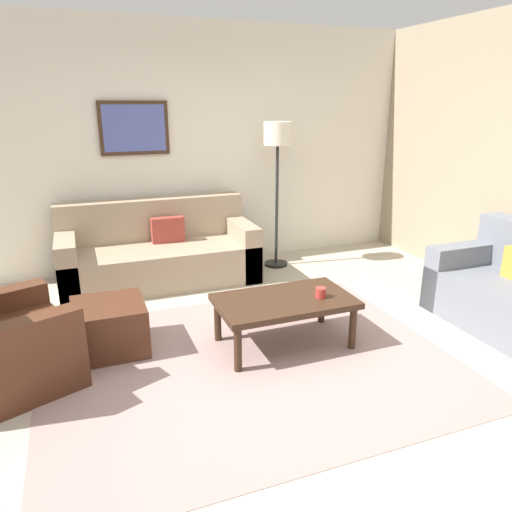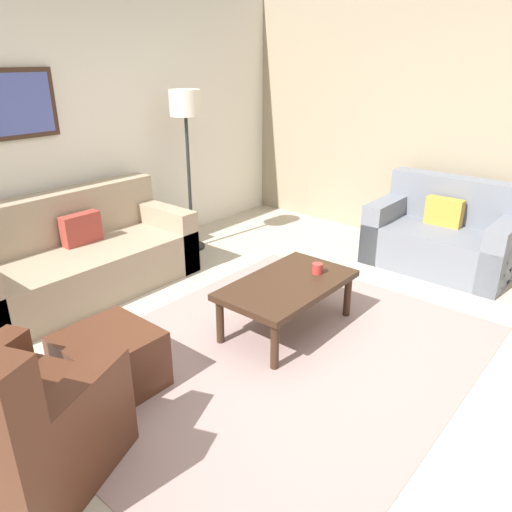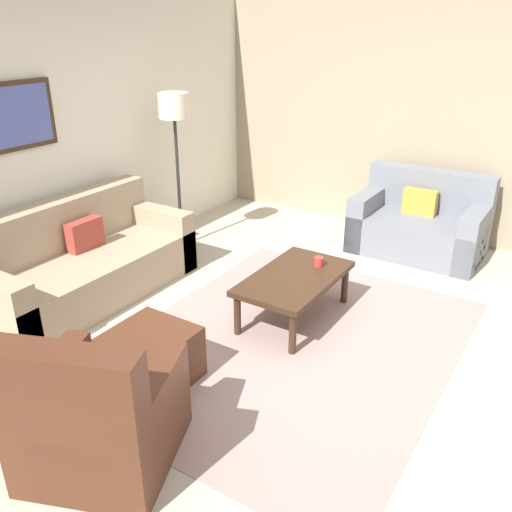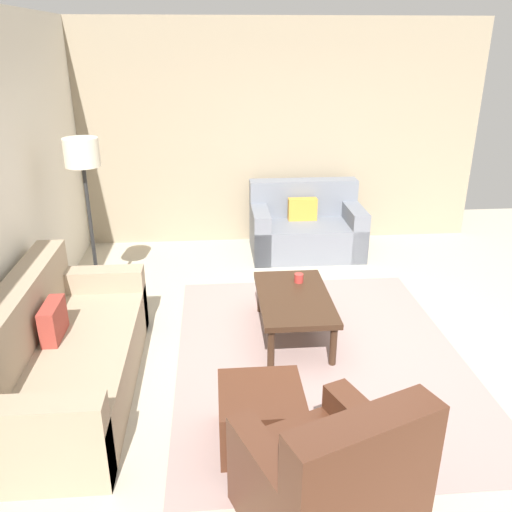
% 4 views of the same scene
% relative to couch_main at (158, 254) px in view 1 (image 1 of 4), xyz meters
% --- Properties ---
extents(ground_plane, '(8.00, 8.00, 0.00)m').
position_rel_couch_main_xyz_m(ground_plane, '(0.32, -2.09, -0.30)').
color(ground_plane, '#B2A893').
extents(rear_partition, '(6.00, 0.12, 2.80)m').
position_rel_couch_main_xyz_m(rear_partition, '(0.32, 0.51, 1.10)').
color(rear_partition, silver).
rests_on(rear_partition, ground_plane).
extents(area_rug, '(3.06, 2.43, 0.01)m').
position_rel_couch_main_xyz_m(area_rug, '(0.32, -2.09, -0.29)').
color(area_rug, gray).
rests_on(area_rug, ground_plane).
extents(couch_main, '(2.09, 0.92, 0.88)m').
position_rel_couch_main_xyz_m(couch_main, '(0.00, 0.00, 0.00)').
color(couch_main, gray).
rests_on(couch_main, ground_plane).
extents(ottoman, '(0.56, 0.56, 0.40)m').
position_rel_couch_main_xyz_m(ottoman, '(-0.65, -1.49, -0.10)').
color(ottoman, '#4C2819').
rests_on(ottoman, ground_plane).
extents(coffee_table, '(1.10, 0.64, 0.41)m').
position_rel_couch_main_xyz_m(coffee_table, '(0.69, -1.91, 0.06)').
color(coffee_table, '#382316').
rests_on(coffee_table, ground_plane).
extents(cup, '(0.09, 0.09, 0.08)m').
position_rel_couch_main_xyz_m(cup, '(0.97, -2.00, 0.16)').
color(cup, '#B2332D').
rests_on(cup, coffee_table).
extents(lamp_standing, '(0.32, 0.32, 1.71)m').
position_rel_couch_main_xyz_m(lamp_standing, '(1.43, -0.03, 1.11)').
color(lamp_standing, black).
rests_on(lamp_standing, ground_plane).
extents(framed_artwork, '(0.75, 0.04, 0.58)m').
position_rel_couch_main_xyz_m(framed_artwork, '(-0.10, 0.42, 1.35)').
color(framed_artwork, '#382316').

